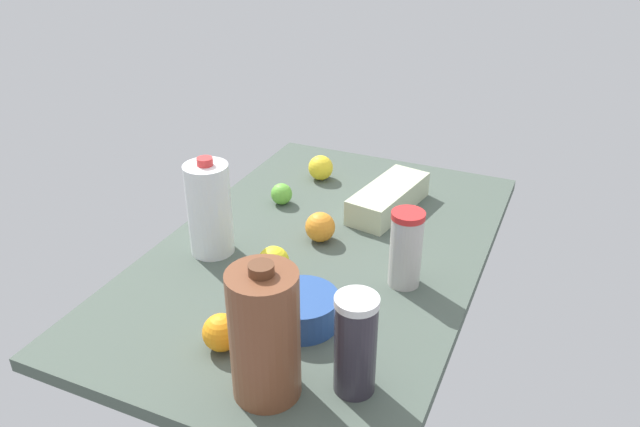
# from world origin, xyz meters

# --- Properties ---
(countertop) EXTENTS (1.20, 0.76, 0.03)m
(countertop) POSITION_xyz_m (0.00, 0.00, 0.01)
(countertop) COLOR #455248
(countertop) RESTS_ON ground
(chocolate_milk_jug) EXTENTS (0.12, 0.12, 0.27)m
(chocolate_milk_jug) POSITION_xyz_m (0.47, 0.11, 0.15)
(chocolate_milk_jug) COLOR brown
(chocolate_milk_jug) RESTS_ON countertop
(milk_jug) EXTENTS (0.10, 0.10, 0.25)m
(milk_jug) POSITION_xyz_m (0.11, -0.24, 0.15)
(milk_jug) COLOR white
(milk_jug) RESTS_ON countertop
(egg_carton) EXTENTS (0.30, 0.16, 0.07)m
(egg_carton) POSITION_xyz_m (-0.27, 0.09, 0.06)
(egg_carton) COLOR beige
(egg_carton) RESTS_ON countertop
(mixing_bowl) EXTENTS (0.15, 0.15, 0.07)m
(mixing_bowl) POSITION_xyz_m (0.28, 0.08, 0.06)
(mixing_bowl) COLOR #274B90
(mixing_bowl) RESTS_ON countertop
(tumbler_cup) EXTENTS (0.07, 0.07, 0.18)m
(tumbler_cup) POSITION_xyz_m (0.06, 0.23, 0.12)
(tumbler_cup) COLOR beige
(tumbler_cup) RESTS_ON countertop
(shaker_bottle) EXTENTS (0.08, 0.08, 0.20)m
(shaker_bottle) POSITION_xyz_m (0.41, 0.25, 0.13)
(shaker_bottle) COLOR #2D2832
(shaker_bottle) RESTS_ON countertop
(orange_by_jug) EXTENTS (0.07, 0.07, 0.07)m
(orange_by_jug) POSITION_xyz_m (0.41, -0.03, 0.07)
(orange_by_jug) COLOR orange
(orange_by_jug) RESTS_ON countertop
(orange_loose) EXTENTS (0.08, 0.08, 0.08)m
(orange_loose) POSITION_xyz_m (-0.04, -0.02, 0.07)
(orange_loose) COLOR orange
(orange_loose) RESTS_ON countertop
(lime_near_front) EXTENTS (0.06, 0.06, 0.06)m
(lime_near_front) POSITION_xyz_m (-0.18, -0.20, 0.06)
(lime_near_front) COLOR #63B43A
(lime_near_front) RESTS_ON countertop
(lemon_beside_bowl) EXTENTS (0.07, 0.07, 0.07)m
(lemon_beside_bowl) POSITION_xyz_m (-0.37, -0.16, 0.07)
(lemon_beside_bowl) COLOR yellow
(lemon_beside_bowl) RESTS_ON countertop
(lemon_far_back) EXTENTS (0.07, 0.07, 0.07)m
(lemon_far_back) POSITION_xyz_m (0.14, -0.05, 0.07)
(lemon_far_back) COLOR yellow
(lemon_far_back) RESTS_ON countertop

